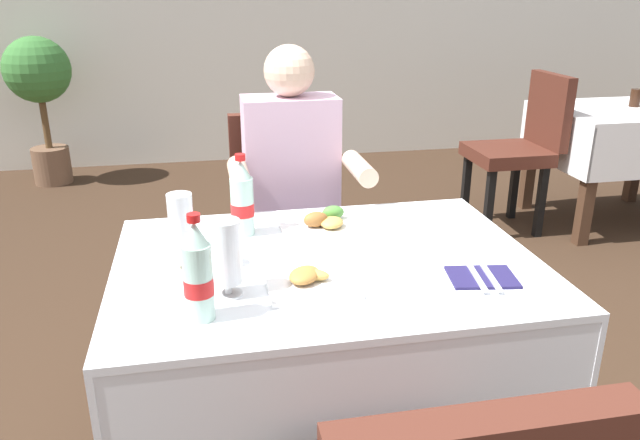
{
  "coord_description": "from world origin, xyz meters",
  "views": [
    {
      "loc": [
        -0.41,
        -1.53,
        1.45
      ],
      "look_at": [
        -0.09,
        0.1,
        0.82
      ],
      "focal_mm": 34.72,
      "sensor_mm": 36.0,
      "label": 1
    }
  ],
  "objects_px": {
    "beer_glass_middle": "(182,231)",
    "main_dining_table": "(327,313)",
    "chair_far_diner_seat": "(286,221)",
    "beer_glass_left": "(226,255)",
    "cola_bottle_primary": "(242,200)",
    "cola_bottle_secondary": "(198,274)",
    "seated_diner_far": "(293,192)",
    "plate_far_diner": "(324,224)",
    "napkin_cutlery_set": "(482,277)",
    "background_table_tumbler": "(635,98)",
    "potted_plant_corner": "(40,86)",
    "background_chair_left": "(521,143)",
    "plate_near_camera": "(309,279)",
    "background_dining_table": "(620,138)"
  },
  "relations": [
    {
      "from": "background_table_tumbler",
      "to": "plate_near_camera",
      "type": "bearing_deg",
      "value": -140.04
    },
    {
      "from": "beer_glass_left",
      "to": "background_table_tumbler",
      "type": "height_order",
      "value": "beer_glass_left"
    },
    {
      "from": "napkin_cutlery_set",
      "to": "background_table_tumbler",
      "type": "relative_size",
      "value": 1.78
    },
    {
      "from": "chair_far_diner_seat",
      "to": "beer_glass_left",
      "type": "distance_m",
      "value": 1.06
    },
    {
      "from": "background_chair_left",
      "to": "seated_diner_far",
      "type": "bearing_deg",
      "value": -143.86
    },
    {
      "from": "plate_far_diner",
      "to": "napkin_cutlery_set",
      "type": "height_order",
      "value": "plate_far_diner"
    },
    {
      "from": "seated_diner_far",
      "to": "background_dining_table",
      "type": "distance_m",
      "value": 2.56
    },
    {
      "from": "beer_glass_left",
      "to": "background_dining_table",
      "type": "height_order",
      "value": "beer_glass_left"
    },
    {
      "from": "chair_far_diner_seat",
      "to": "background_chair_left",
      "type": "distance_m",
      "value": 1.93
    },
    {
      "from": "beer_glass_left",
      "to": "cola_bottle_secondary",
      "type": "height_order",
      "value": "cola_bottle_secondary"
    },
    {
      "from": "beer_glass_left",
      "to": "cola_bottle_primary",
      "type": "relative_size",
      "value": 0.78
    },
    {
      "from": "background_chair_left",
      "to": "potted_plant_corner",
      "type": "height_order",
      "value": "potted_plant_corner"
    },
    {
      "from": "cola_bottle_primary",
      "to": "cola_bottle_secondary",
      "type": "height_order",
      "value": "cola_bottle_secondary"
    },
    {
      "from": "beer_glass_middle",
      "to": "cola_bottle_secondary",
      "type": "relative_size",
      "value": 0.84
    },
    {
      "from": "main_dining_table",
      "to": "seated_diner_far",
      "type": "bearing_deg",
      "value": 88.79
    },
    {
      "from": "main_dining_table",
      "to": "cola_bottle_primary",
      "type": "xyz_separation_m",
      "value": [
        -0.21,
        0.24,
        0.28
      ]
    },
    {
      "from": "background_table_tumbler",
      "to": "potted_plant_corner",
      "type": "xyz_separation_m",
      "value": [
        -3.87,
        1.56,
        -0.04
      ]
    },
    {
      "from": "cola_bottle_primary",
      "to": "cola_bottle_secondary",
      "type": "relative_size",
      "value": 0.99
    },
    {
      "from": "seated_diner_far",
      "to": "beer_glass_left",
      "type": "xyz_separation_m",
      "value": [
        -0.3,
        -0.87,
        0.14
      ]
    },
    {
      "from": "background_dining_table",
      "to": "napkin_cutlery_set",
      "type": "bearing_deg",
      "value": -132.85
    },
    {
      "from": "background_chair_left",
      "to": "beer_glass_left",
      "type": "bearing_deg",
      "value": -132.91
    },
    {
      "from": "seated_diner_far",
      "to": "beer_glass_middle",
      "type": "distance_m",
      "value": 0.82
    },
    {
      "from": "beer_glass_middle",
      "to": "napkin_cutlery_set",
      "type": "xyz_separation_m",
      "value": [
        0.76,
        -0.21,
        -0.1
      ]
    },
    {
      "from": "napkin_cutlery_set",
      "to": "background_chair_left",
      "type": "relative_size",
      "value": 0.2
    },
    {
      "from": "plate_far_diner",
      "to": "cola_bottle_secondary",
      "type": "bearing_deg",
      "value": -128.1
    },
    {
      "from": "plate_near_camera",
      "to": "napkin_cutlery_set",
      "type": "height_order",
      "value": "plate_near_camera"
    },
    {
      "from": "chair_far_diner_seat",
      "to": "beer_glass_left",
      "type": "bearing_deg",
      "value": -106.0
    },
    {
      "from": "seated_diner_far",
      "to": "plate_far_diner",
      "type": "xyz_separation_m",
      "value": [
        0.02,
        -0.48,
        0.05
      ]
    },
    {
      "from": "background_chair_left",
      "to": "beer_glass_middle",
      "type": "bearing_deg",
      "value": -137.0
    },
    {
      "from": "chair_far_diner_seat",
      "to": "potted_plant_corner",
      "type": "xyz_separation_m",
      "value": [
        -1.49,
        2.66,
        0.2
      ]
    },
    {
      "from": "beer_glass_left",
      "to": "chair_far_diner_seat",
      "type": "bearing_deg",
      "value": 74.0
    },
    {
      "from": "beer_glass_middle",
      "to": "background_table_tumbler",
      "type": "distance_m",
      "value": 3.36
    },
    {
      "from": "main_dining_table",
      "to": "background_table_tumbler",
      "type": "relative_size",
      "value": 10.59
    },
    {
      "from": "napkin_cutlery_set",
      "to": "background_chair_left",
      "type": "distance_m",
      "value": 2.42
    },
    {
      "from": "plate_near_camera",
      "to": "plate_far_diner",
      "type": "distance_m",
      "value": 0.39
    },
    {
      "from": "beer_glass_middle",
      "to": "chair_far_diner_seat",
      "type": "bearing_deg",
      "value": 64.38
    },
    {
      "from": "plate_far_diner",
      "to": "cola_bottle_secondary",
      "type": "height_order",
      "value": "cola_bottle_secondary"
    },
    {
      "from": "main_dining_table",
      "to": "beer_glass_middle",
      "type": "height_order",
      "value": "beer_glass_middle"
    },
    {
      "from": "chair_far_diner_seat",
      "to": "beer_glass_middle",
      "type": "height_order",
      "value": "chair_far_diner_seat"
    },
    {
      "from": "cola_bottle_primary",
      "to": "beer_glass_left",
      "type": "bearing_deg",
      "value": -99.75
    },
    {
      "from": "background_chair_left",
      "to": "plate_near_camera",
      "type": "bearing_deg",
      "value": -129.93
    },
    {
      "from": "background_dining_table",
      "to": "potted_plant_corner",
      "type": "height_order",
      "value": "potted_plant_corner"
    },
    {
      "from": "plate_near_camera",
      "to": "background_dining_table",
      "type": "xyz_separation_m",
      "value": [
        2.37,
        2.02,
        -0.2
      ]
    },
    {
      "from": "beer_glass_middle",
      "to": "main_dining_table",
      "type": "bearing_deg",
      "value": -1.49
    },
    {
      "from": "beer_glass_left",
      "to": "potted_plant_corner",
      "type": "distance_m",
      "value": 3.84
    },
    {
      "from": "background_table_tumbler",
      "to": "potted_plant_corner",
      "type": "distance_m",
      "value": 4.17
    },
    {
      "from": "beer_glass_middle",
      "to": "beer_glass_left",
      "type": "bearing_deg",
      "value": -58.17
    },
    {
      "from": "plate_far_diner",
      "to": "background_dining_table",
      "type": "xyz_separation_m",
      "value": [
        2.25,
        1.65,
        -0.2
      ]
    },
    {
      "from": "background_dining_table",
      "to": "cola_bottle_secondary",
      "type": "bearing_deg",
      "value": -141.01
    },
    {
      "from": "background_chair_left",
      "to": "chair_far_diner_seat",
      "type": "bearing_deg",
      "value": -146.74
    }
  ]
}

